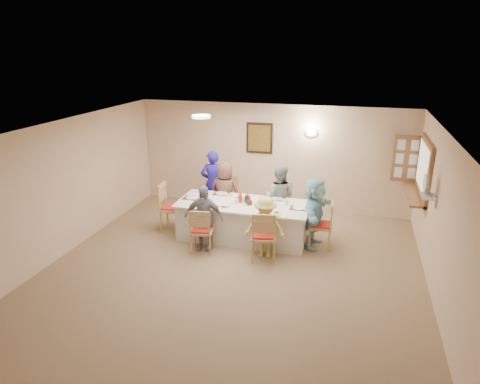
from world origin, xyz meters
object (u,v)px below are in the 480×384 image
(diner_front_right, at_px, (265,227))
(diner_right_end, at_px, (314,213))
(chair_front_right, at_px, (264,235))
(diner_back_left, at_px, (225,193))
(dining_table, at_px, (243,221))
(chair_back_left, at_px, (227,199))
(chair_right_end, at_px, (320,224))
(diner_front_left, at_px, (204,218))
(caregiver, at_px, (213,183))
(chair_front_left, at_px, (202,229))
(serving_hatch, at_px, (424,169))
(chair_left_end, at_px, (173,207))
(desk_fan, at_px, (428,187))
(chair_back_right, at_px, (280,205))
(condiment_ketchup, at_px, (240,197))
(diner_back_right, at_px, (279,197))

(diner_front_right, distance_m, diner_right_end, 1.07)
(chair_front_right, distance_m, diner_back_left, 1.92)
(dining_table, distance_m, chair_back_left, 1.01)
(chair_right_end, height_order, diner_back_left, diner_back_left)
(diner_front_left, xyz_separation_m, caregiver, (-0.45, 1.83, 0.10))
(diner_front_right, height_order, caregiver, caregiver)
(chair_front_left, height_order, diner_front_left, diner_front_left)
(chair_back_left, relative_size, chair_right_end, 1.07)
(serving_hatch, distance_m, chair_left_end, 5.10)
(diner_right_end, bearing_deg, desk_fan, -98.81)
(chair_back_right, xyz_separation_m, diner_front_left, (-1.20, -1.48, 0.17))
(diner_right_end, distance_m, condiment_ketchup, 1.51)
(dining_table, relative_size, diner_back_left, 1.90)
(chair_back_right, relative_size, diner_front_left, 0.74)
(chair_front_left, relative_size, caregiver, 0.60)
(chair_back_right, xyz_separation_m, diner_right_end, (0.82, -0.80, 0.22))
(chair_left_end, distance_m, diner_back_left, 1.18)
(chair_back_left, relative_size, diner_back_left, 0.72)
(serving_hatch, distance_m, chair_right_end, 2.26)
(desk_fan, relative_size, condiment_ketchup, 1.34)
(chair_right_end, xyz_separation_m, diner_front_right, (-0.95, -0.68, 0.11))
(chair_front_right, bearing_deg, condiment_ketchup, -62.81)
(chair_right_end, bearing_deg, chair_left_end, -92.44)
(diner_front_right, bearing_deg, caregiver, 129.48)
(diner_right_end, bearing_deg, chair_right_end, -83.17)
(diner_back_right, bearing_deg, diner_front_left, 48.93)
(chair_right_end, distance_m, diner_front_left, 2.26)
(chair_right_end, height_order, diner_front_left, diner_front_left)
(chair_back_right, height_order, condiment_ketchup, condiment_ketchup)
(chair_back_right, bearing_deg, diner_front_right, -83.93)
(dining_table, bearing_deg, condiment_ketchup, 151.39)
(diner_back_right, xyz_separation_m, diner_front_right, (0.00, -1.36, -0.12))
(desk_fan, relative_size, diner_back_right, 0.21)
(chair_right_end, bearing_deg, diner_back_right, -128.03)
(diner_front_right, bearing_deg, serving_hatch, 25.88)
(diner_right_end, bearing_deg, diner_back_right, 57.17)
(dining_table, height_order, chair_back_left, chair_back_left)
(dining_table, height_order, condiment_ketchup, condiment_ketchup)
(diner_back_right, bearing_deg, dining_table, 48.93)
(chair_front_left, bearing_deg, diner_right_end, -168.48)
(dining_table, height_order, chair_left_end, chair_left_end)
(dining_table, xyz_separation_m, diner_back_right, (0.60, 0.68, 0.33))
(chair_back_right, bearing_deg, chair_front_left, -120.80)
(dining_table, xyz_separation_m, chair_front_left, (-0.60, -0.80, 0.07))
(chair_front_left, xyz_separation_m, chair_right_end, (2.15, 0.80, 0.02))
(desk_fan, bearing_deg, chair_back_left, 161.20)
(chair_front_left, bearing_deg, diner_front_right, 175.63)
(chair_back_left, relative_size, chair_front_right, 1.03)
(dining_table, distance_m, chair_front_right, 1.01)
(chair_back_left, xyz_separation_m, chair_right_end, (2.15, -0.80, -0.03))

